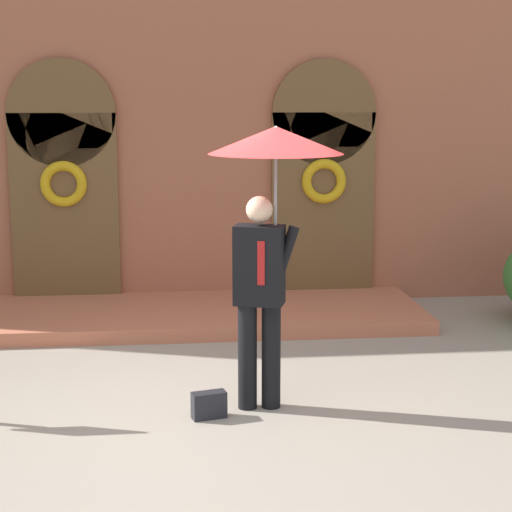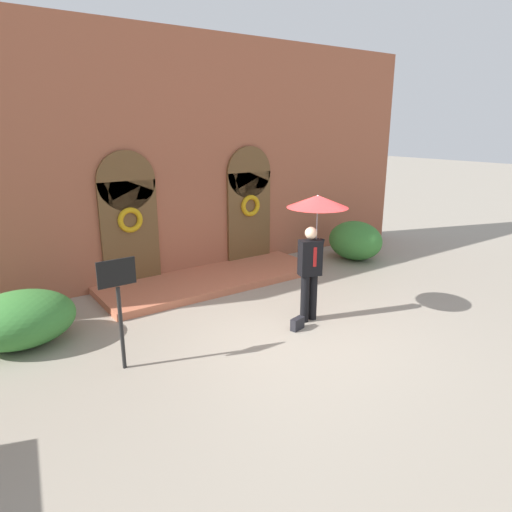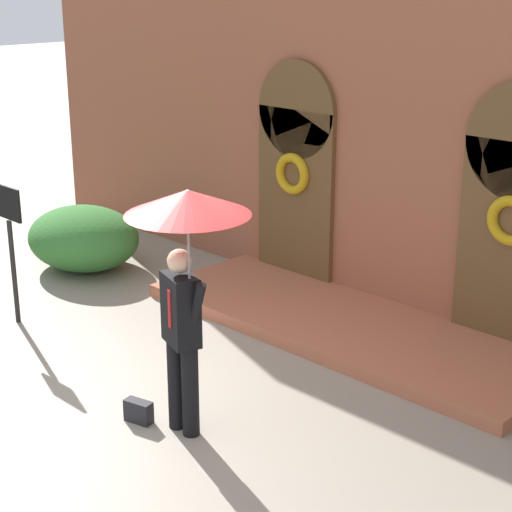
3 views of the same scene
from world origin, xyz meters
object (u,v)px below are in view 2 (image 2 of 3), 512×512
Objects in this scene: handbag at (297,324)px; shrub_right at (355,240)px; person_with_umbrella at (316,220)px; sign_post at (118,296)px; shrub_left at (20,319)px.

handbag is 0.18× the size of shrub_right.
sign_post is (-3.56, 0.28, -0.75)m from person_with_umbrella.
sign_post is at bearing 175.52° from person_with_umbrella.
shrub_left is (-4.67, 2.03, -1.46)m from person_with_umbrella.
sign_post is 7.55m from shrub_right.
person_with_umbrella is 3.65m from sign_post.
person_with_umbrella is 1.34× the size of shrub_left.
handbag is at bearing -159.47° from person_with_umbrella.
handbag is at bearing -8.99° from sign_post.
person_with_umbrella reaches higher than sign_post.
person_with_umbrella is at bearing -4.48° from sign_post.
sign_post is 2.20m from shrub_left.
sign_post is at bearing -57.61° from shrub_left.
handbag is at bearing -148.74° from shrub_right.
person_with_umbrella is 1.89m from handbag.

